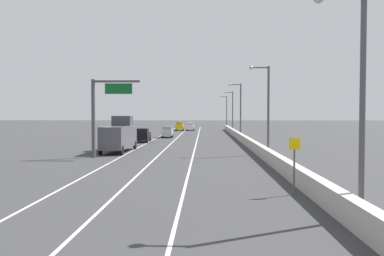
{
  "coord_description": "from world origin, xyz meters",
  "views": [
    {
      "loc": [
        2.61,
        -6.42,
        4.33
      ],
      "look_at": [
        0.95,
        50.45,
        2.21
      ],
      "focal_mm": 38.82,
      "sensor_mm": 36.0,
      "label": 1
    }
  ],
  "objects_px": {
    "lamp_post_right_near": "(356,88)",
    "car_yellow_0": "(180,126)",
    "speed_advisory_sign": "(294,162)",
    "car_silver_1": "(167,132)",
    "lamp_post_right_fifth": "(226,109)",
    "lamp_post_right_third": "(239,107)",
    "overhead_sign_gantry": "(101,108)",
    "car_white_2": "(190,126)",
    "car_black_3": "(143,135)",
    "box_truck": "(119,136)",
    "lamp_post_right_second": "(266,103)",
    "lamp_post_right_fourth": "(231,108)"
  },
  "relations": [
    {
      "from": "lamp_post_right_near",
      "to": "car_yellow_0",
      "type": "xyz_separation_m",
      "value": [
        -12.03,
        82.78,
        -4.27
      ]
    },
    {
      "from": "speed_advisory_sign",
      "to": "car_silver_1",
      "type": "xyz_separation_m",
      "value": [
        -11.09,
        50.0,
        -0.78
      ]
    },
    {
      "from": "lamp_post_right_fifth",
      "to": "lamp_post_right_near",
      "type": "bearing_deg",
      "value": -90.08
    },
    {
      "from": "speed_advisory_sign",
      "to": "lamp_post_right_third",
      "type": "bearing_deg",
      "value": 88.75
    },
    {
      "from": "overhead_sign_gantry",
      "to": "car_white_2",
      "type": "height_order",
      "value": "overhead_sign_gantry"
    },
    {
      "from": "speed_advisory_sign",
      "to": "car_black_3",
      "type": "xyz_separation_m",
      "value": [
        -13.69,
        38.52,
        -0.74
      ]
    },
    {
      "from": "car_yellow_0",
      "to": "car_black_3",
      "type": "height_order",
      "value": "car_yellow_0"
    },
    {
      "from": "car_yellow_0",
      "to": "overhead_sign_gantry",
      "type": "bearing_deg",
      "value": -93.75
    },
    {
      "from": "car_black_3",
      "to": "box_truck",
      "type": "height_order",
      "value": "box_truck"
    },
    {
      "from": "car_yellow_0",
      "to": "lamp_post_right_fifth",
      "type": "bearing_deg",
      "value": 59.51
    },
    {
      "from": "lamp_post_right_fifth",
      "to": "car_yellow_0",
      "type": "height_order",
      "value": "lamp_post_right_fifth"
    },
    {
      "from": "speed_advisory_sign",
      "to": "box_truck",
      "type": "relative_size",
      "value": 0.36
    },
    {
      "from": "lamp_post_right_second",
      "to": "lamp_post_right_fifth",
      "type": "distance_m",
      "value": 77.58
    },
    {
      "from": "speed_advisory_sign",
      "to": "lamp_post_right_second",
      "type": "distance_m",
      "value": 21.39
    },
    {
      "from": "lamp_post_right_near",
      "to": "lamp_post_right_fifth",
      "type": "distance_m",
      "value": 103.44
    },
    {
      "from": "overhead_sign_gantry",
      "to": "lamp_post_right_fourth",
      "type": "relative_size",
      "value": 0.82
    },
    {
      "from": "lamp_post_right_fifth",
      "to": "car_black_3",
      "type": "xyz_separation_m",
      "value": [
        -15.21,
        -60.09,
        -4.29
      ]
    },
    {
      "from": "lamp_post_right_fourth",
      "to": "box_truck",
      "type": "bearing_deg",
      "value": -107.58
    },
    {
      "from": "overhead_sign_gantry",
      "to": "box_truck",
      "type": "relative_size",
      "value": 0.89
    },
    {
      "from": "lamp_post_right_third",
      "to": "car_yellow_0",
      "type": "relative_size",
      "value": 2.07
    },
    {
      "from": "car_black_3",
      "to": "car_yellow_0",
      "type": "bearing_deg",
      "value": 85.58
    },
    {
      "from": "lamp_post_right_fifth",
      "to": "car_white_2",
      "type": "height_order",
      "value": "lamp_post_right_fifth"
    },
    {
      "from": "car_silver_1",
      "to": "car_black_3",
      "type": "distance_m",
      "value": 11.77
    },
    {
      "from": "lamp_post_right_second",
      "to": "car_black_3",
      "type": "height_order",
      "value": "lamp_post_right_second"
    },
    {
      "from": "speed_advisory_sign",
      "to": "lamp_post_right_near",
      "type": "height_order",
      "value": "lamp_post_right_near"
    },
    {
      "from": "car_white_2",
      "to": "car_silver_1",
      "type": "bearing_deg",
      "value": -96.05
    },
    {
      "from": "lamp_post_right_near",
      "to": "car_black_3",
      "type": "relative_size",
      "value": 1.98
    },
    {
      "from": "speed_advisory_sign",
      "to": "lamp_post_right_near",
      "type": "distance_m",
      "value": 6.15
    },
    {
      "from": "overhead_sign_gantry",
      "to": "lamp_post_right_fifth",
      "type": "xyz_separation_m",
      "value": [
        16.12,
        81.01,
        0.58
      ]
    },
    {
      "from": "overhead_sign_gantry",
      "to": "lamp_post_right_near",
      "type": "xyz_separation_m",
      "value": [
        15.98,
        -22.43,
        0.58
      ]
    },
    {
      "from": "car_white_2",
      "to": "lamp_post_right_second",
      "type": "bearing_deg",
      "value": -80.42
    },
    {
      "from": "lamp_post_right_second",
      "to": "car_silver_1",
      "type": "xyz_separation_m",
      "value": [
        -12.68,
        28.96,
        -4.32
      ]
    },
    {
      "from": "lamp_post_right_fifth",
      "to": "car_silver_1",
      "type": "relative_size",
      "value": 2.01
    },
    {
      "from": "lamp_post_right_third",
      "to": "box_truck",
      "type": "bearing_deg",
      "value": -122.95
    },
    {
      "from": "speed_advisory_sign",
      "to": "car_white_2",
      "type": "bearing_deg",
      "value": 95.89
    },
    {
      "from": "speed_advisory_sign",
      "to": "car_black_3",
      "type": "height_order",
      "value": "speed_advisory_sign"
    },
    {
      "from": "overhead_sign_gantry",
      "to": "car_black_3",
      "type": "distance_m",
      "value": 21.26
    },
    {
      "from": "car_black_3",
      "to": "box_truck",
      "type": "distance_m",
      "value": 14.98
    },
    {
      "from": "overhead_sign_gantry",
      "to": "lamp_post_right_third",
      "type": "height_order",
      "value": "lamp_post_right_third"
    },
    {
      "from": "car_white_2",
      "to": "car_black_3",
      "type": "height_order",
      "value": "car_black_3"
    },
    {
      "from": "car_silver_1",
      "to": "box_truck",
      "type": "bearing_deg",
      "value": -96.48
    },
    {
      "from": "overhead_sign_gantry",
      "to": "box_truck",
      "type": "height_order",
      "value": "overhead_sign_gantry"
    },
    {
      "from": "lamp_post_right_second",
      "to": "lamp_post_right_third",
      "type": "xyz_separation_m",
      "value": [
        -0.57,
        25.86,
        0.0
      ]
    },
    {
      "from": "lamp_post_right_fifth",
      "to": "car_yellow_0",
      "type": "xyz_separation_m",
      "value": [
        -12.16,
        -20.66,
        -4.27
      ]
    },
    {
      "from": "lamp_post_right_fourth",
      "to": "overhead_sign_gantry",
      "type": "bearing_deg",
      "value": -106.26
    },
    {
      "from": "overhead_sign_gantry",
      "to": "lamp_post_right_fifth",
      "type": "bearing_deg",
      "value": 78.75
    },
    {
      "from": "overhead_sign_gantry",
      "to": "lamp_post_right_near",
      "type": "height_order",
      "value": "lamp_post_right_near"
    },
    {
      "from": "car_black_3",
      "to": "lamp_post_right_fifth",
      "type": "bearing_deg",
      "value": 75.79
    },
    {
      "from": "car_yellow_0",
      "to": "speed_advisory_sign",
      "type": "bearing_deg",
      "value": -82.23
    },
    {
      "from": "lamp_post_right_second",
      "to": "speed_advisory_sign",
      "type": "bearing_deg",
      "value": -94.33
    }
  ]
}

